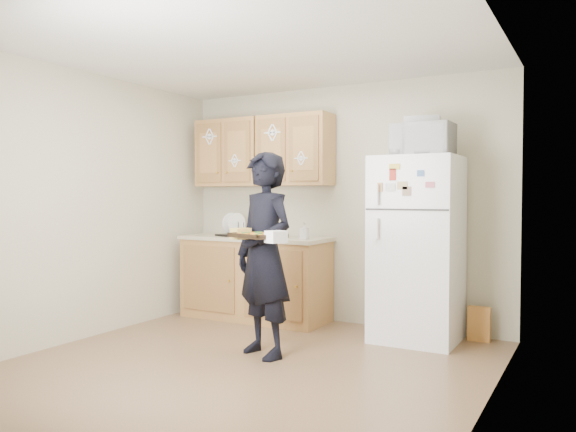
{
  "coord_description": "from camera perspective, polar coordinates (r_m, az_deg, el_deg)",
  "views": [
    {
      "loc": [
        2.41,
        -3.66,
        1.33
      ],
      "look_at": [
        0.13,
        0.45,
        1.17
      ],
      "focal_mm": 35.0,
      "sensor_mm": 36.0,
      "label": 1
    }
  ],
  "objects": [
    {
      "name": "countertop",
      "position": [
        6.11,
        -3.35,
        -2.27
      ],
      "size": [
        1.64,
        0.64,
        0.04
      ],
      "primitive_type": "cube",
      "color": "#C0B393",
      "rests_on": "base_cabinet"
    },
    {
      "name": "dish_rack",
      "position": [
        6.13,
        -5.07,
        -1.26
      ],
      "size": [
        0.51,
        0.44,
        0.17
      ],
      "primitive_type": "cube",
      "rotation": [
        0.0,
        0.0,
        -0.33
      ],
      "color": "black",
      "rests_on": "countertop"
    },
    {
      "name": "microwave",
      "position": [
        5.26,
        13.54,
        7.53
      ],
      "size": [
        0.53,
        0.37,
        0.29
      ],
      "primitive_type": "imported",
      "rotation": [
        0.0,
        0.0,
        -0.02
      ],
      "color": "white",
      "rests_on": "refrigerator"
    },
    {
      "name": "ceiling",
      "position": [
        4.54,
        -4.38,
        16.88
      ],
      "size": [
        3.6,
        3.6,
        0.0
      ],
      "primitive_type": "plane",
      "color": "silver",
      "rests_on": "wall_back"
    },
    {
      "name": "pizza_front_left",
      "position": [
        4.41,
        -4.53,
        -1.84
      ],
      "size": [
        0.13,
        0.13,
        0.02
      ],
      "primitive_type": "cylinder",
      "color": "orange",
      "rests_on": "baking_tray"
    },
    {
      "name": "refrigerator",
      "position": [
        5.32,
        12.98,
        -3.27
      ],
      "size": [
        0.75,
        0.7,
        1.7
      ],
      "primitive_type": "cube",
      "color": "white",
      "rests_on": "floor"
    },
    {
      "name": "pizza_front_right",
      "position": [
        4.26,
        -3.08,
        -1.98
      ],
      "size": [
        0.13,
        0.13,
        0.02
      ],
      "primitive_type": "cylinder",
      "color": "orange",
      "rests_on": "baking_tray"
    },
    {
      "name": "wall_right",
      "position": [
        3.71,
        19.54,
        0.59
      ],
      "size": [
        0.04,
        3.6,
        2.5
      ],
      "primitive_type": "cube",
      "color": "#B5AE93",
      "rests_on": "floor"
    },
    {
      "name": "upper_cab_right",
      "position": [
        6.01,
        0.73,
        6.68
      ],
      "size": [
        0.8,
        0.33,
        0.75
      ],
      "primitive_type": "cube",
      "color": "#996535",
      "rests_on": "wall_back"
    },
    {
      "name": "baking_tray",
      "position": [
        4.38,
        -3.1,
        -2.08
      ],
      "size": [
        0.48,
        0.42,
        0.04
      ],
      "primitive_type": "cube",
      "rotation": [
        0.0,
        0.0,
        -0.37
      ],
      "color": "black",
      "rests_on": "person"
    },
    {
      "name": "pizza_back_left",
      "position": [
        4.49,
        -3.13,
        -1.77
      ],
      "size": [
        0.13,
        0.13,
        0.02
      ],
      "primitive_type": "cylinder",
      "color": "orange",
      "rests_on": "baking_tray"
    },
    {
      "name": "wall_left",
      "position": [
        5.58,
        -19.96,
        1.02
      ],
      "size": [
        0.04,
        3.6,
        2.5
      ],
      "primitive_type": "cube",
      "color": "#B5AE93",
      "rests_on": "floor"
    },
    {
      "name": "wall_back",
      "position": [
        5.97,
        5.21,
        1.19
      ],
      "size": [
        3.6,
        0.04,
        2.5
      ],
      "primitive_type": "cube",
      "color": "#B5AE93",
      "rests_on": "floor"
    },
    {
      "name": "pizza_back_right",
      "position": [
        4.34,
        -1.65,
        -1.9
      ],
      "size": [
        0.13,
        0.13,
        0.02
      ],
      "primitive_type": "cylinder",
      "color": "orange",
      "rests_on": "baking_tray"
    },
    {
      "name": "foil_pan",
      "position": [
        5.31,
        13.51,
        9.41
      ],
      "size": [
        0.35,
        0.27,
        0.07
      ],
      "primitive_type": "cube",
      "rotation": [
        0.0,
        0.0,
        0.18
      ],
      "color": "#B9B9C0",
      "rests_on": "microwave"
    },
    {
      "name": "person",
      "position": [
        4.68,
        -2.42,
        -3.9
      ],
      "size": [
        0.73,
        0.61,
        1.7
      ],
      "primitive_type": "imported",
      "rotation": [
        0.0,
        0.0,
        -0.37
      ],
      "color": "black",
      "rests_on": "floor"
    },
    {
      "name": "cereal_box",
      "position": [
        5.54,
        18.83,
        -10.34
      ],
      "size": [
        0.2,
        0.07,
        0.32
      ],
      "primitive_type": "cube",
      "color": "gold",
      "rests_on": "floor"
    },
    {
      "name": "pizza_center",
      "position": [
        4.37,
        -3.1,
        -1.87
      ],
      "size": [
        0.13,
        0.13,
        0.02
      ],
      "primitive_type": "cylinder",
      "color": "orange",
      "rests_on": "baking_tray"
    },
    {
      "name": "floor",
      "position": [
        4.58,
        -4.29,
        -14.92
      ],
      "size": [
        3.6,
        3.6,
        0.0
      ],
      "primitive_type": "plane",
      "color": "brown",
      "rests_on": "ground"
    },
    {
      "name": "base_cabinet",
      "position": [
        6.16,
        -3.34,
        -6.45
      ],
      "size": [
        1.6,
        0.6,
        0.86
      ],
      "primitive_type": "cube",
      "color": "#996535",
      "rests_on": "floor"
    },
    {
      "name": "soap_bottle",
      "position": [
        5.69,
        1.69,
        -1.52
      ],
      "size": [
        0.08,
        0.08,
        0.17
      ],
      "primitive_type": "imported",
      "rotation": [
        0.0,
        0.0,
        0.05
      ],
      "color": "white",
      "rests_on": "countertop"
    },
    {
      "name": "upper_cab_left",
      "position": [
        6.44,
        -5.74,
        6.36
      ],
      "size": [
        0.8,
        0.33,
        0.75
      ],
      "primitive_type": "cube",
      "color": "#996535",
      "rests_on": "wall_back"
    },
    {
      "name": "wall_front",
      "position": [
        3.05,
        -23.28,
        0.26
      ],
      "size": [
        3.6,
        0.04,
        2.5
      ],
      "primitive_type": "cube",
      "color": "#B5AE93",
      "rests_on": "floor"
    },
    {
      "name": "bowl",
      "position": [
        6.09,
        -4.41,
        -1.67
      ],
      "size": [
        0.21,
        0.21,
        0.05
      ],
      "primitive_type": "imported",
      "rotation": [
        0.0,
        0.0,
        -0.08
      ],
      "color": "silver",
      "rests_on": "dish_rack"
    }
  ]
}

